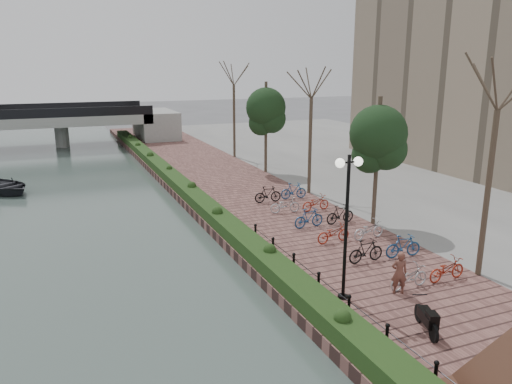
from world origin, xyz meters
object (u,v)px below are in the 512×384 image
pedestrian (399,273)px  lamppost (348,197)px  motorcycle (426,317)px  boat (4,186)px

pedestrian → lamppost: bearing=10.3°
motorcycle → pedestrian: bearing=90.2°
motorcycle → pedestrian: 2.67m
boat → pedestrian: bearing=-92.4°
motorcycle → boat: size_ratio=0.32×
lamppost → motorcycle: 4.48m
motorcycle → lamppost: bearing=131.0°
pedestrian → boat: (-14.36, 23.63, -0.77)m
motorcycle → pedestrian: (0.90, 2.49, 0.32)m
lamppost → boat: size_ratio=1.07×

